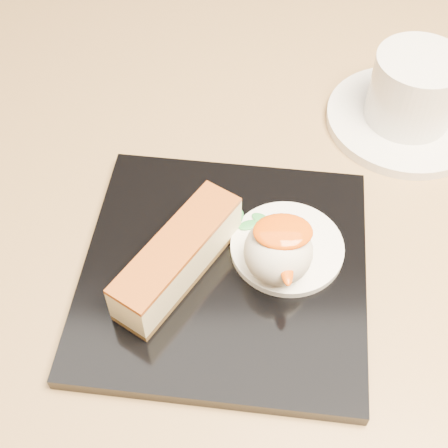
{
  "coord_description": "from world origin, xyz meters",
  "views": [
    {
      "loc": [
        -0.01,
        -0.35,
        1.14
      ],
      "look_at": [
        -0.01,
        -0.06,
        0.76
      ],
      "focal_mm": 50.0,
      "sensor_mm": 36.0,
      "label": 1
    }
  ],
  "objects_px": {
    "table": "(232,295)",
    "coffee_cup": "(417,87)",
    "saucer": "(405,119)",
    "ice_cream_scoop": "(278,251)",
    "dessert_plate": "(224,270)",
    "cheesecake": "(178,258)"
  },
  "relations": [
    {
      "from": "dessert_plate",
      "to": "coffee_cup",
      "type": "distance_m",
      "value": 0.25
    },
    {
      "from": "cheesecake",
      "to": "saucer",
      "type": "relative_size",
      "value": 0.8
    },
    {
      "from": "dessert_plate",
      "to": "saucer",
      "type": "height_order",
      "value": "dessert_plate"
    },
    {
      "from": "dessert_plate",
      "to": "saucer",
      "type": "xyz_separation_m",
      "value": [
        0.18,
        0.17,
        -0.0
      ]
    },
    {
      "from": "table",
      "to": "saucer",
      "type": "distance_m",
      "value": 0.25
    },
    {
      "from": "dessert_plate",
      "to": "coffee_cup",
      "type": "xyz_separation_m",
      "value": [
        0.18,
        0.17,
        0.04
      ]
    },
    {
      "from": "coffee_cup",
      "to": "ice_cream_scoop",
      "type": "bearing_deg",
      "value": -133.59
    },
    {
      "from": "table",
      "to": "saucer",
      "type": "relative_size",
      "value": 5.33
    },
    {
      "from": "ice_cream_scoop",
      "to": "table",
      "type": "bearing_deg",
      "value": 110.95
    },
    {
      "from": "dessert_plate",
      "to": "cheesecake",
      "type": "bearing_deg",
      "value": -171.87
    },
    {
      "from": "ice_cream_scoop",
      "to": "coffee_cup",
      "type": "relative_size",
      "value": 0.48
    },
    {
      "from": "dessert_plate",
      "to": "coffee_cup",
      "type": "relative_size",
      "value": 2.03
    },
    {
      "from": "table",
      "to": "ice_cream_scoop",
      "type": "xyz_separation_m",
      "value": [
        0.03,
        -0.08,
        0.19
      ]
    },
    {
      "from": "coffee_cup",
      "to": "table",
      "type": "bearing_deg",
      "value": -155.76
    },
    {
      "from": "saucer",
      "to": "coffee_cup",
      "type": "bearing_deg",
      "value": 5.4
    },
    {
      "from": "saucer",
      "to": "coffee_cup",
      "type": "height_order",
      "value": "coffee_cup"
    },
    {
      "from": "coffee_cup",
      "to": "dessert_plate",
      "type": "bearing_deg",
      "value": -141.58
    },
    {
      "from": "saucer",
      "to": "dessert_plate",
      "type": "bearing_deg",
      "value": -135.88
    },
    {
      "from": "saucer",
      "to": "coffee_cup",
      "type": "xyz_separation_m",
      "value": [
        0.0,
        0.0,
        0.04
      ]
    },
    {
      "from": "ice_cream_scoop",
      "to": "coffee_cup",
      "type": "bearing_deg",
      "value": 51.81
    },
    {
      "from": "table",
      "to": "coffee_cup",
      "type": "xyz_separation_m",
      "value": [
        0.17,
        0.1,
        0.2
      ]
    },
    {
      "from": "dessert_plate",
      "to": "saucer",
      "type": "bearing_deg",
      "value": 44.12
    }
  ]
}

